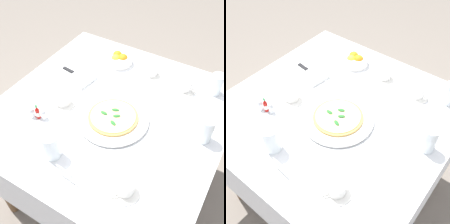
% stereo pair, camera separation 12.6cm
% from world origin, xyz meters
% --- Properties ---
extents(ground_plane, '(8.00, 8.00, 0.00)m').
position_xyz_m(ground_plane, '(0.00, 0.00, 0.00)').
color(ground_plane, slate).
extents(dining_table, '(1.10, 1.10, 0.75)m').
position_xyz_m(dining_table, '(0.00, 0.00, 0.61)').
color(dining_table, white).
rests_on(dining_table, ground_plane).
extents(pizza_plate, '(0.34, 0.34, 0.02)m').
position_xyz_m(pizza_plate, '(0.05, -0.06, 0.76)').
color(pizza_plate, white).
rests_on(pizza_plate, dining_table).
extents(pizza, '(0.24, 0.24, 0.02)m').
position_xyz_m(pizza, '(0.05, -0.06, 0.77)').
color(pizza, tan).
rests_on(pizza, pizza_plate).
extents(coffee_cup_back_corner, '(0.13, 0.13, 0.06)m').
position_xyz_m(coffee_cup_back_corner, '(0.05, 0.36, 0.77)').
color(coffee_cup_back_corner, white).
rests_on(coffee_cup_back_corner, dining_table).
extents(coffee_cup_far_right, '(0.13, 0.13, 0.07)m').
position_xyz_m(coffee_cup_far_right, '(-0.23, -0.09, 0.78)').
color(coffee_cup_far_right, white).
rests_on(coffee_cup_far_right, dining_table).
extents(coffee_cup_near_right, '(0.13, 0.13, 0.06)m').
position_xyz_m(coffee_cup_near_right, '(0.27, -0.35, 0.78)').
color(coffee_cup_near_right, white).
rests_on(coffee_cup_near_right, dining_table).
extents(coffee_cup_right_edge, '(0.13, 0.13, 0.07)m').
position_xyz_m(coffee_cup_right_edge, '(0.26, 0.33, 0.78)').
color(coffee_cup_right_edge, white).
rests_on(coffee_cup_right_edge, dining_table).
extents(water_glass_far_left, '(0.07, 0.07, 0.13)m').
position_xyz_m(water_glass_far_left, '(-0.07, -0.36, 0.80)').
color(water_glass_far_left, white).
rests_on(water_glass_far_left, dining_table).
extents(water_glass_left_edge, '(0.07, 0.07, 0.13)m').
position_xyz_m(water_glass_left_edge, '(0.45, 0.05, 0.81)').
color(water_glass_left_edge, white).
rests_on(water_glass_left_edge, dining_table).
extents(water_glass_near_left, '(0.07, 0.07, 0.12)m').
position_xyz_m(water_glass_near_left, '(0.40, 0.39, 0.80)').
color(water_glass_near_left, white).
rests_on(water_glass_near_left, dining_table).
extents(napkin_folded, '(0.23, 0.16, 0.02)m').
position_xyz_m(napkin_folded, '(-0.31, 0.12, 0.76)').
color(napkin_folded, white).
rests_on(napkin_folded, dining_table).
extents(dinner_knife, '(0.20, 0.05, 0.01)m').
position_xyz_m(dinner_knife, '(-0.31, 0.12, 0.77)').
color(dinner_knife, silver).
rests_on(dinner_knife, napkin_folded).
extents(citrus_bowl, '(0.15, 0.15, 0.07)m').
position_xyz_m(citrus_bowl, '(-0.16, 0.36, 0.78)').
color(citrus_bowl, white).
rests_on(citrus_bowl, dining_table).
extents(hot_sauce_bottle, '(0.02, 0.02, 0.08)m').
position_xyz_m(hot_sauce_bottle, '(-0.27, -0.23, 0.78)').
color(hot_sauce_bottle, '#B7140F').
rests_on(hot_sauce_bottle, dining_table).
extents(salt_shaker, '(0.03, 0.03, 0.06)m').
position_xyz_m(salt_shaker, '(-0.24, -0.22, 0.77)').
color(salt_shaker, white).
rests_on(salt_shaker, dining_table).
extents(pepper_shaker, '(0.03, 0.03, 0.06)m').
position_xyz_m(pepper_shaker, '(-0.30, -0.24, 0.77)').
color(pepper_shaker, white).
rests_on(pepper_shaker, dining_table).
extents(menu_card, '(0.09, 0.01, 0.06)m').
position_xyz_m(menu_card, '(0.05, -0.43, 0.78)').
color(menu_card, white).
rests_on(menu_card, dining_table).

